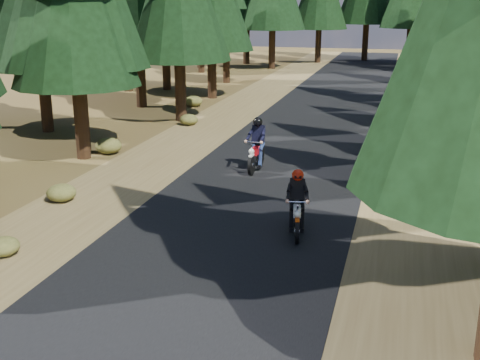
# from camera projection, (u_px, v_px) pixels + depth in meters

# --- Properties ---
(ground) EXTENTS (120.00, 120.00, 0.00)m
(ground) POSITION_uv_depth(u_px,v_px,m) (224.00, 240.00, 14.63)
(ground) COLOR #4A361A
(ground) RESTS_ON ground
(road) EXTENTS (6.00, 100.00, 0.01)m
(road) POSITION_uv_depth(u_px,v_px,m) (269.00, 182.00, 19.24)
(road) COLOR black
(road) RESTS_ON ground
(shoulder_l) EXTENTS (3.20, 100.00, 0.01)m
(shoulder_l) POSITION_uv_depth(u_px,v_px,m) (137.00, 172.00, 20.41)
(shoulder_l) COLOR brown
(shoulder_l) RESTS_ON ground
(shoulder_r) EXTENTS (3.20, 100.00, 0.01)m
(shoulder_r) POSITION_uv_depth(u_px,v_px,m) (418.00, 194.00, 18.07)
(shoulder_r) COLOR brown
(shoulder_r) RESTS_ON ground
(understory_shrubs) EXTENTS (14.92, 30.26, 0.67)m
(understory_shrubs) POSITION_uv_depth(u_px,v_px,m) (311.00, 157.00, 21.25)
(understory_shrubs) COLOR #474C1E
(understory_shrubs) RESTS_ON ground
(rider_lead) EXTENTS (0.89, 1.90, 1.63)m
(rider_lead) POSITION_uv_depth(u_px,v_px,m) (297.00, 213.00, 14.86)
(rider_lead) COLOR white
(rider_lead) RESTS_ON road
(rider_follow) EXTENTS (0.61, 2.02, 1.80)m
(rider_follow) POSITION_uv_depth(u_px,v_px,m) (256.00, 153.00, 20.44)
(rider_follow) COLOR #A70B12
(rider_follow) RESTS_ON road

